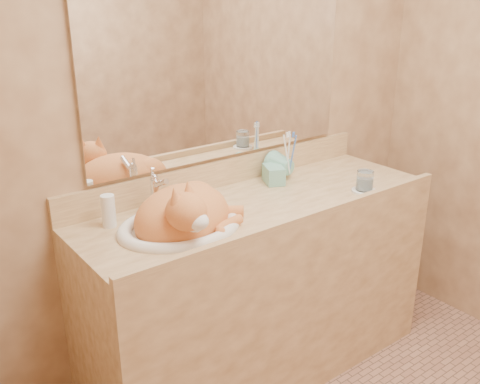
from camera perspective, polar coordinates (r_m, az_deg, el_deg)
wall_back at (r=2.35m, az=-1.84°, el=10.09°), size 2.40×0.02×2.50m
vanity_counter at (r=2.44m, az=2.19°, el=-10.30°), size 1.60×0.55×0.85m
mirror at (r=2.32m, az=-1.71°, el=13.44°), size 1.30×0.02×0.80m
sink_basin at (r=1.99m, az=-6.51°, el=-1.91°), size 0.55×0.50×0.15m
faucet at (r=2.13m, az=-9.05°, el=-0.06°), size 0.05×0.13×0.17m
cat at (r=1.99m, az=-5.89°, el=-2.08°), size 0.51×0.46×0.23m
soap_dispenser at (r=2.39m, az=4.06°, el=2.54°), size 0.11×0.11×0.18m
toothbrush_cup at (r=2.49m, az=5.30°, el=2.48°), size 0.14×0.14×0.11m
toothbrushes at (r=2.47m, az=5.36°, el=4.29°), size 0.04×0.04×0.24m
saucer at (r=2.42m, az=13.09°, el=0.11°), size 0.11×0.11×0.01m
water_glass at (r=2.40m, az=13.18°, el=1.19°), size 0.07×0.07×0.09m
lotion_bottle at (r=2.06m, az=-13.85°, el=-1.97°), size 0.05×0.05×0.12m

